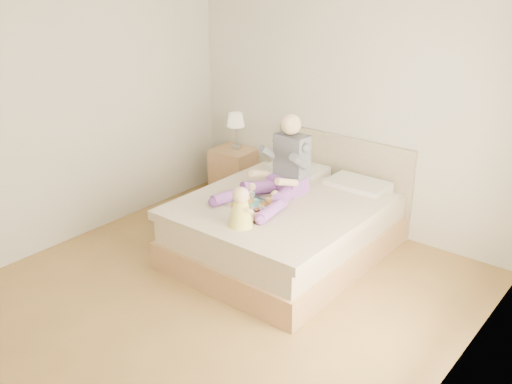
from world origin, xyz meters
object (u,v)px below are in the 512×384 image
Objects in this scene: adult at (281,172)px; baby at (241,210)px; bed at (290,223)px; nightstand at (234,172)px; tray at (253,203)px.

adult is 2.71× the size of baby.
bed is 0.92m from baby.
adult reaches higher than baby.
nightstand is (-1.44, 0.80, -0.02)m from bed.
tray is 1.16× the size of baby.
bed is 5.12× the size of tray.
adult is (1.33, -0.82, 0.55)m from nightstand.
tray is at bearing -110.15° from bed.
baby reaches higher than tray.
baby is at bearing -63.32° from tray.
baby reaches higher than nightstand.
bed is 2.19× the size of adult.
tray is (1.29, -1.21, 0.34)m from nightstand.
baby is (0.04, -0.80, 0.44)m from bed.
adult is at bearing 84.08° from tray.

